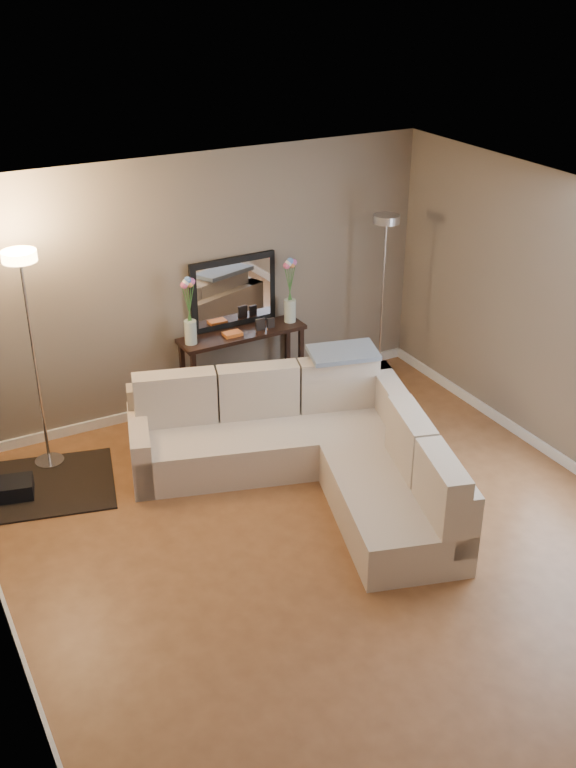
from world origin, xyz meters
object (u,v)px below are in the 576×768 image
floor_lamp_lit (28,319)px  sectional_sofa (311,447)px  console_table (236,365)px  floor_lamp_unlit (384,268)px

floor_lamp_lit → sectional_sofa: bearing=-33.9°
sectional_sofa → floor_lamp_lit: (-2.02, 1.36, 1.13)m
console_table → floor_lamp_lit: size_ratio=0.65×
sectional_sofa → floor_lamp_unlit: floor_lamp_unlit is taller
console_table → floor_lamp_unlit: 1.83m
floor_lamp_lit → floor_lamp_unlit: (3.60, -0.04, -0.12)m
sectional_sofa → floor_lamp_unlit: bearing=39.7°
floor_lamp_lit → floor_lamp_unlit: size_ratio=1.09×
console_table → floor_lamp_unlit: bearing=-9.5°
floor_lamp_unlit → sectional_sofa: bearing=-140.3°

